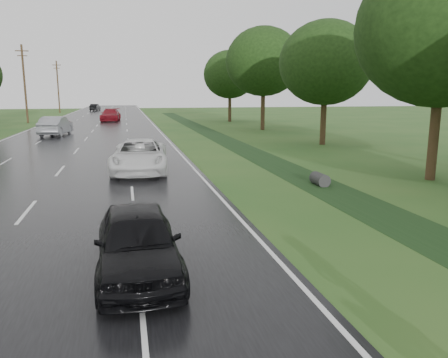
% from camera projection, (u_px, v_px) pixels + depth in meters
% --- Properties ---
extents(road, '(14.00, 180.00, 0.04)m').
position_uv_depth(road, '(96.00, 128.00, 50.01)').
color(road, black).
rests_on(road, ground).
extents(edge_stripe_east, '(0.12, 180.00, 0.01)m').
position_uv_depth(edge_stripe_east, '(155.00, 126.00, 51.46)').
color(edge_stripe_east, silver).
rests_on(edge_stripe_east, road).
extents(edge_stripe_west, '(0.12, 180.00, 0.01)m').
position_uv_depth(edge_stripe_west, '(33.00, 128.00, 48.55)').
color(edge_stripe_west, silver).
rests_on(edge_stripe_west, road).
extents(center_line, '(0.12, 180.00, 0.01)m').
position_uv_depth(center_line, '(96.00, 127.00, 50.01)').
color(center_line, silver).
rests_on(center_line, road).
extents(drainage_ditch, '(2.20, 120.00, 0.56)m').
position_uv_depth(drainage_ditch, '(260.00, 156.00, 27.33)').
color(drainage_ditch, black).
rests_on(drainage_ditch, ground).
extents(utility_pole_far, '(1.60, 0.26, 10.00)m').
position_uv_depth(utility_pole_far, '(25.00, 83.00, 56.59)').
color(utility_pole_far, '#3C2E18').
rests_on(utility_pole_far, ground).
extents(utility_pole_distant, '(1.60, 0.26, 10.00)m').
position_uv_depth(utility_pole_distant, '(58.00, 86.00, 85.30)').
color(utility_pole_distant, '#3C2E18').
rests_on(utility_pole_distant, ground).
extents(tree_east_b, '(7.60, 7.60, 10.11)m').
position_uv_depth(tree_east_b, '(444.00, 28.00, 18.89)').
color(tree_east_b, '#3C2E18').
rests_on(tree_east_b, ground).
extents(tree_east_c, '(7.00, 7.00, 9.29)m').
position_uv_depth(tree_east_c, '(326.00, 63.00, 32.65)').
color(tree_east_c, '#3C2E18').
rests_on(tree_east_c, ground).
extents(tree_east_d, '(8.00, 8.00, 10.76)m').
position_uv_depth(tree_east_d, '(264.00, 62.00, 45.76)').
color(tree_east_d, '#3C2E18').
rests_on(tree_east_d, ground).
extents(tree_east_f, '(7.20, 7.20, 9.62)m').
position_uv_depth(tree_east_f, '(230.00, 74.00, 59.25)').
color(tree_east_f, '#3C2E18').
rests_on(tree_east_f, ground).
extents(white_pickup, '(3.12, 5.99, 1.61)m').
position_uv_depth(white_pickup, '(140.00, 156.00, 21.85)').
color(white_pickup, silver).
rests_on(white_pickup, road).
extents(dark_sedan, '(1.85, 4.41, 1.49)m').
position_uv_depth(dark_sedan, '(138.00, 241.00, 9.47)').
color(dark_sedan, black).
rests_on(dark_sedan, road).
extents(silver_sedan, '(2.55, 5.57, 1.77)m').
position_uv_depth(silver_sedan, '(56.00, 126.00, 40.48)').
color(silver_sedan, gray).
rests_on(silver_sedan, road).
extents(far_car_red, '(2.92, 6.10, 1.72)m').
position_uv_depth(far_car_red, '(111.00, 115.00, 60.97)').
color(far_car_red, maroon).
rests_on(far_car_red, road).
extents(far_car_dark, '(2.19, 4.59, 1.45)m').
position_uv_depth(far_car_dark, '(95.00, 107.00, 96.60)').
color(far_car_dark, black).
rests_on(far_car_dark, road).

